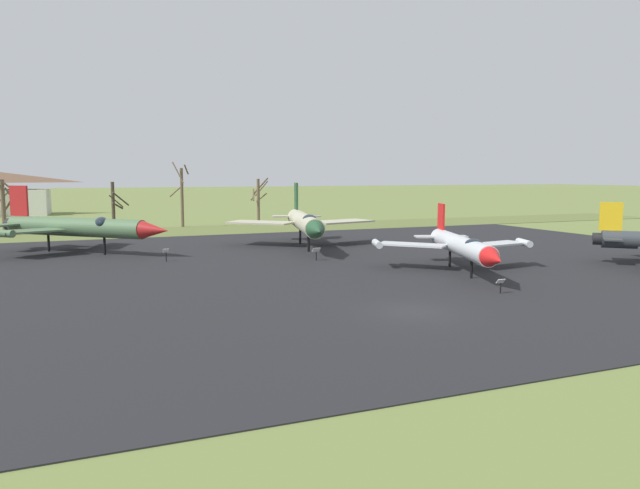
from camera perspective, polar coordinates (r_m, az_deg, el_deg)
name	(u,v)px	position (r m, az deg, el deg)	size (l,w,h in m)	color
ground_plane	(414,312)	(29.90, 8.98, -6.37)	(600.00, 600.00, 0.00)	olive
asphalt_apron	(303,267)	(43.36, -1.61, -2.19)	(75.00, 50.78, 0.05)	black
grass_verge_strip	(210,230)	(73.32, -10.45, 1.34)	(135.00, 12.00, 0.06)	#5E6B34
jet_fighter_front_left	(79,227)	(54.62, -21.99, 1.59)	(14.19, 13.78, 5.74)	#4C6B47
info_placard_front_left	(166,254)	(47.51, -14.44, -0.87)	(0.47, 0.25, 1.05)	black
jet_fighter_front_right	(305,222)	(54.43, -1.47, 2.14)	(13.92, 17.19, 5.87)	#B7B293
info_placard_front_right	(316,252)	(46.57, -0.36, -0.74)	(0.66, 0.34, 1.05)	black
jet_fighter_rear_center	(462,246)	(41.77, 13.34, -0.10)	(11.34, 13.54, 4.50)	silver
info_placard_rear_center	(501,285)	(35.23, 16.80, -3.68)	(0.50, 0.25, 0.88)	black
bare_tree_far_left	(4,204)	(74.34, -27.88, 3.46)	(3.07, 3.08, 6.95)	brown
bare_tree_left_of_center	(114,206)	(74.00, -18.99, 3.48)	(2.34, 2.01, 5.86)	#42382D
bare_tree_center	(182,195)	(78.39, -13.03, 4.63)	(2.51, 2.69, 8.29)	brown
bare_tree_right_of_center	(258,199)	(80.21, -5.89, 4.34)	(2.62, 2.06, 6.32)	brown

